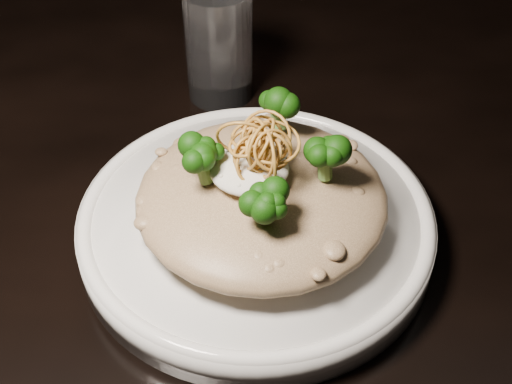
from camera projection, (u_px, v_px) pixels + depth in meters
table at (298, 261)px, 0.70m from camera, size 1.10×0.80×0.75m
plate at (256, 227)px, 0.60m from camera, size 0.30×0.30×0.03m
risotto at (262, 198)px, 0.57m from camera, size 0.20×0.20×0.04m
broccoli at (259, 147)px, 0.54m from camera, size 0.13×0.13×0.05m
cheese at (249, 169)px, 0.55m from camera, size 0.06×0.06×0.02m
shallots at (259, 141)px, 0.53m from camera, size 0.05×0.05×0.03m
drinking_glass at (219, 45)px, 0.73m from camera, size 0.08×0.08×0.12m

